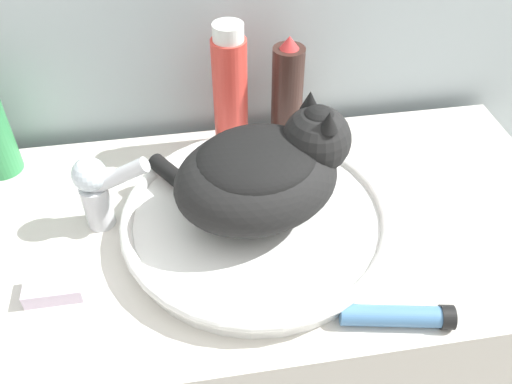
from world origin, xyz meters
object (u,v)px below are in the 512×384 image
cat (262,170)px  shampoo_bottle_tall (230,92)px  soap_bar (54,288)px  cream_tube (398,316)px  hairspray_can_black (287,96)px  faucet (98,188)px

cat → shampoo_bottle_tall: 0.22m
soap_bar → cream_tube: bearing=-15.2°
shampoo_bottle_tall → soap_bar: 0.43m
cream_tube → shampoo_bottle_tall: bearing=111.8°
hairspray_can_black → shampoo_bottle_tall: (-0.10, 0.00, 0.02)m
cream_tube → cat: bearing=126.2°
hairspray_can_black → cream_tube: 0.44m
hairspray_can_black → faucet: bearing=-152.8°
faucet → soap_bar: bearing=-103.7°
cat → cream_tube: (0.15, -0.20, -0.10)m
shampoo_bottle_tall → soap_bar: (-0.29, -0.30, -0.11)m
hairspray_can_black → soap_bar: 0.50m
hairspray_can_black → shampoo_bottle_tall: 0.10m
soap_bar → faucet: bearing=63.3°
faucet → hairspray_can_black: hairspray_can_black is taller
cat → faucet: 0.25m
cat → hairspray_can_black: size_ratio=1.42×
cat → hairspray_can_black: (0.08, 0.22, -0.02)m
cat → soap_bar: 0.34m
cat → soap_bar: cat is taller
cat → faucet: bearing=154.5°
faucet → cream_tube: (0.39, -0.25, -0.06)m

